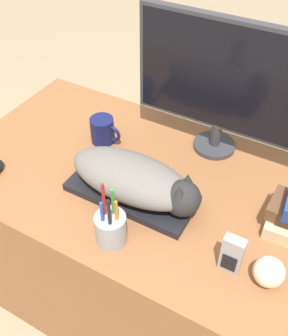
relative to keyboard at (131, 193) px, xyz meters
The scene contains 8 objects.
desk 0.39m from the keyboard, 84.22° to the left, with size 1.30×0.72×0.73m.
keyboard is the anchor object (origin of this frame).
cat 0.07m from the keyboard, ahead, with size 0.42×0.18×0.12m.
monitor 0.44m from the keyboard, 68.54° to the left, with size 0.58×0.15×0.46m.
coffee_mug 0.29m from the keyboard, 140.64° to the left, with size 0.11×0.08×0.09m.
pen_cup 0.18m from the keyboard, 77.79° to the right, with size 0.09×0.09×0.20m.
baseball 0.45m from the keyboard, 10.91° to the right, with size 0.08×0.08×0.08m.
phone 0.37m from the keyboard, 15.46° to the right, with size 0.05×0.03×0.12m.
Camera 1 is at (0.43, -0.43, 1.62)m, focal length 42.00 mm.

